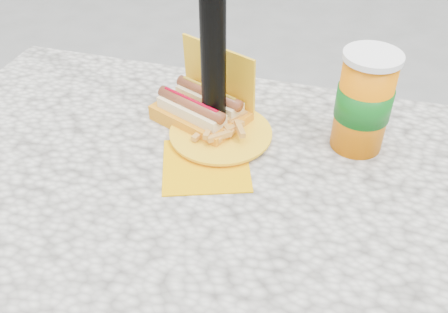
# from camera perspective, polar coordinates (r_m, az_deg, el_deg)

# --- Properties ---
(picnic_table) EXTENTS (1.20, 0.80, 0.75)m
(picnic_table) POSITION_cam_1_polar(r_m,az_deg,el_deg) (1.02, -3.65, -6.99)
(picnic_table) COLOR beige
(picnic_table) RESTS_ON ground
(hotdog_box) EXTENTS (0.23, 0.19, 0.16)m
(hotdog_box) POSITION_cam_1_polar(r_m,az_deg,el_deg) (1.07, -2.53, 5.59)
(hotdog_box) COLOR yellow
(hotdog_box) RESTS_ON picnic_table
(fries_plate) EXTENTS (0.22, 0.31, 0.04)m
(fries_plate) POSITION_cam_1_polar(r_m,az_deg,el_deg) (1.03, -0.53, 2.56)
(fries_plate) COLOR #E39D00
(fries_plate) RESTS_ON picnic_table
(soda_cup) EXTENTS (0.11, 0.11, 0.21)m
(soda_cup) POSITION_cam_1_polar(r_m,az_deg,el_deg) (1.00, 15.69, 6.03)
(soda_cup) COLOR orange
(soda_cup) RESTS_ON picnic_table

